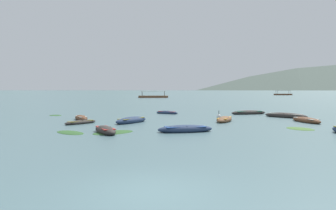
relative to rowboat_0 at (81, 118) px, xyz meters
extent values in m
plane|color=slate|center=(9.36, 1479.25, -0.17)|extent=(6000.00, 6000.00, 0.00)
cone|color=slate|center=(-1112.22, 1848.00, 125.14)|extent=(870.38, 870.38, 250.62)
cone|color=#56665B|center=(-447.07, 1869.27, 166.11)|extent=(1260.25, 1260.25, 332.56)
cone|color=#56665B|center=(475.97, 1669.36, 195.55)|extent=(1657.12, 1657.12, 391.45)
ellipsoid|color=brown|center=(0.00, 0.00, -0.01)|extent=(2.46, 3.14, 0.55)
cube|color=#B7B2A3|center=(0.00, 0.00, 0.16)|extent=(1.77, 2.26, 0.05)
cube|color=brown|center=(0.00, 0.00, 0.21)|extent=(0.60, 0.42, 0.04)
ellipsoid|color=brown|center=(20.76, -0.80, 0.00)|extent=(2.07, 3.87, 0.57)
cube|color=#B7B2A3|center=(20.76, -0.80, 0.17)|extent=(1.49, 2.79, 0.05)
cube|color=brown|center=(20.76, -0.80, 0.22)|extent=(0.74, 0.28, 0.04)
ellipsoid|color=brown|center=(13.58, -0.65, 0.00)|extent=(2.23, 3.83, 0.57)
cube|color=orange|center=(13.58, -0.65, 0.17)|extent=(1.61, 2.76, 0.05)
cube|color=brown|center=(13.58, -0.65, 0.22)|extent=(0.77, 0.32, 0.04)
ellipsoid|color=navy|center=(10.16, -7.89, 0.01)|extent=(4.07, 2.33, 0.60)
cube|color=#28519E|center=(10.16, -7.89, 0.18)|extent=(2.93, 1.68, 0.05)
cube|color=navy|center=(10.16, -7.89, 0.23)|extent=(0.33, 0.84, 0.04)
ellipsoid|color=#2D2826|center=(20.34, 3.88, 0.02)|extent=(4.22, 3.92, 0.63)
cube|color=#B7B2A3|center=(20.34, 3.88, 0.21)|extent=(3.04, 2.82, 0.05)
cube|color=#2D2826|center=(20.34, 3.88, 0.26)|extent=(0.61, 0.67, 0.04)
ellipsoid|color=navy|center=(5.34, -2.34, 0.02)|extent=(2.85, 4.03, 0.65)
cube|color=olive|center=(5.34, -2.34, 0.22)|extent=(2.05, 2.90, 0.05)
cube|color=navy|center=(5.34, -2.34, 0.27)|extent=(0.74, 0.44, 0.04)
ellipsoid|color=#2D2826|center=(1.18, -3.46, -0.05)|extent=(2.44, 3.13, 0.40)
cube|color=olive|center=(1.18, -3.46, 0.07)|extent=(1.76, 2.25, 0.05)
cube|color=#2D2826|center=(1.18, -3.46, 0.12)|extent=(0.54, 0.39, 0.04)
ellipsoid|color=#2D2826|center=(4.81, -8.83, 0.00)|extent=(2.61, 3.42, 0.58)
cube|color=#B22D28|center=(4.81, -8.83, 0.17)|extent=(1.88, 2.46, 0.05)
cube|color=#2D2826|center=(4.81, -8.83, 0.22)|extent=(0.66, 0.44, 0.04)
ellipsoid|color=#2D2826|center=(17.30, 8.04, 0.00)|extent=(4.52, 2.55, 0.58)
cube|color=#197A56|center=(17.30, 8.04, 0.17)|extent=(3.25, 1.84, 0.05)
cube|color=#2D2826|center=(17.30, 8.04, 0.22)|extent=(0.33, 0.74, 0.04)
ellipsoid|color=navy|center=(7.66, 8.00, -0.04)|extent=(3.00, 2.10, 0.45)
cube|color=#B22D28|center=(7.66, 8.00, 0.10)|extent=(2.16, 1.51, 0.05)
cube|color=navy|center=(7.66, 8.00, 0.15)|extent=(0.32, 0.49, 0.04)
cube|color=brown|center=(-2.71, 80.07, 0.10)|extent=(10.62, 4.97, 0.90)
cylinder|color=#4C4742|center=(-6.41, 78.18, 1.22)|extent=(0.10, 0.10, 1.80)
cylinder|color=#4C4742|center=(-6.74, 81.06, 1.22)|extent=(0.10, 0.10, 1.80)
cylinder|color=#4C4742|center=(1.33, 79.08, 1.22)|extent=(0.10, 0.10, 1.80)
cylinder|color=#4C4742|center=(1.00, 81.96, 1.22)|extent=(0.10, 0.10, 1.80)
cube|color=beige|center=(-2.71, 80.07, 2.12)|extent=(8.92, 4.18, 0.12)
cube|color=brown|center=(56.96, 133.87, 0.10)|extent=(8.80, 3.54, 0.90)
cylinder|color=#4C4742|center=(60.10, 135.22, 1.22)|extent=(0.10, 0.10, 1.80)
cylinder|color=#4C4742|center=(60.30, 133.16, 1.22)|extent=(0.10, 0.10, 1.80)
cylinder|color=#4C4742|center=(53.61, 134.59, 1.22)|extent=(0.10, 0.10, 1.80)
cylinder|color=#4C4742|center=(53.81, 132.53, 1.22)|extent=(0.10, 0.10, 1.80)
cube|color=#9E998E|center=(56.96, 133.87, 2.12)|extent=(7.39, 2.98, 0.12)
sphere|color=silver|center=(13.44, 3.52, -0.08)|extent=(0.45, 0.45, 0.45)
cylinder|color=black|center=(13.44, 3.52, 0.23)|extent=(0.06, 0.06, 0.64)
ellipsoid|color=#2D5628|center=(2.42, -8.95, -0.17)|extent=(2.98, 2.85, 0.14)
ellipsoid|color=#2D5628|center=(-4.60, 4.60, -0.17)|extent=(1.98, 1.98, 0.14)
ellipsoid|color=#477033|center=(18.60, -5.67, -0.17)|extent=(2.46, 2.75, 0.14)
ellipsoid|color=#2D5628|center=(5.31, -8.64, -0.17)|extent=(3.39, 3.50, 0.14)
camera|label=1|loc=(10.56, -29.47, 2.75)|focal=33.68mm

